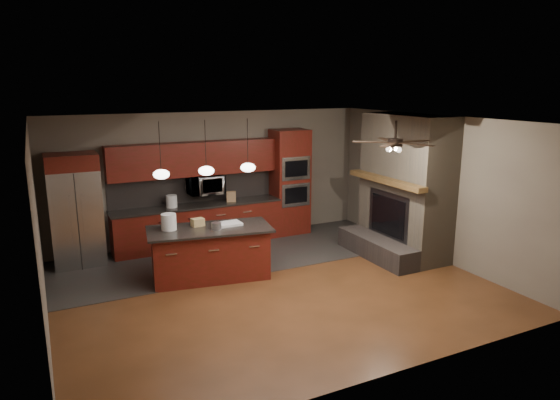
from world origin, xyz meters
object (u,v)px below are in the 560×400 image
refrigerator (76,210)px  paint_can (217,226)px  white_bucket (169,222)px  cardboard_box (198,222)px  counter_box (231,197)px  kitchen_island (210,253)px  oven_tower (290,182)px  counter_bucket (172,201)px  microwave (205,185)px  paint_tray (229,224)px

refrigerator → paint_can: size_ratio=12.18×
paint_can → white_bucket: bearing=156.0°
cardboard_box → counter_box: bearing=44.2°
refrigerator → kitchen_island: size_ratio=0.94×
kitchen_island → counter_box: size_ratio=10.51×
oven_tower → white_bucket: oven_tower is taller
white_bucket → counter_box: 2.37m
counter_bucket → white_bucket: bearing=-105.8°
microwave → paint_can: (-0.47, -2.02, -0.32)m
microwave → refrigerator: bearing=-177.1°
oven_tower → refrigerator: size_ratio=1.12×
paint_tray → cardboard_box: size_ratio=2.05×
kitchen_island → counter_bucket: (-0.19, 1.85, 0.56)m
kitchen_island → counter_bucket: size_ratio=8.98×
microwave → white_bucket: microwave is taller
white_bucket → counter_box: bearing=42.3°
refrigerator → white_bucket: refrigerator is taller
microwave → paint_tray: size_ratio=1.67×
cardboard_box → counter_bucket: size_ratio=0.85×
refrigerator → kitchen_island: refrigerator is taller
microwave → counter_bucket: 0.80m
oven_tower → paint_tray: (-2.16, -1.81, -0.25)m
paint_tray → white_bucket: bearing=168.3°
white_bucket → paint_can: white_bucket is taller
paint_tray → counter_box: size_ratio=2.03×
microwave → cardboard_box: (-0.70, -1.69, -0.31)m
kitchen_island → counter_box: (1.09, 1.80, 0.54)m
counter_bucket → oven_tower: bearing=-0.2°
microwave → paint_can: 2.10m
microwave → counter_bucket: (-0.75, -0.05, -0.27)m
microwave → kitchen_island: size_ratio=0.32×
paint_can → kitchen_island: bearing=125.1°
cardboard_box → refrigerator: bearing=132.5°
white_bucket → cardboard_box: size_ratio=1.31×
microwave → cardboard_box: bearing=-112.5°
kitchen_island → cardboard_box: bearing=133.5°
microwave → counter_box: bearing=-10.6°
kitchen_island → paint_tray: paint_tray is taller
cardboard_box → kitchen_island: bearing=-63.7°
oven_tower → white_bucket: size_ratio=8.52×
paint_can → counter_box: counter_box is taller
refrigerator → counter_bucket: size_ratio=8.44×
kitchen_island → counter_box: 2.17m
oven_tower → microwave: (-1.98, 0.06, 0.11)m
cardboard_box → counter_box: size_ratio=0.99×
microwave → cardboard_box: 1.85m
kitchen_island → paint_tray: bearing=13.8°
refrigerator → counter_box: 3.12m
kitchen_island → white_bucket: bearing=171.9°
refrigerator → white_bucket: bearing=-48.8°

